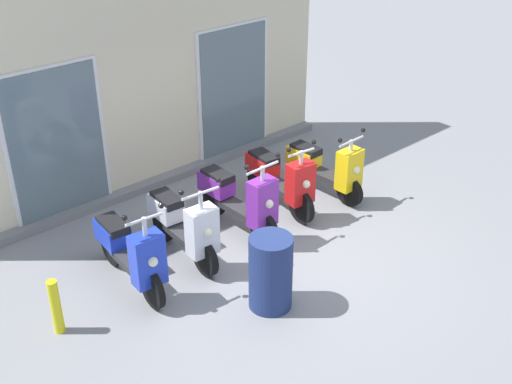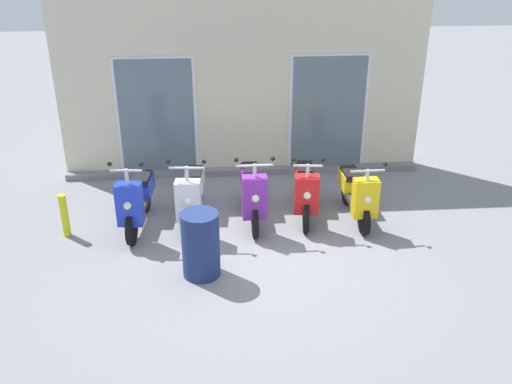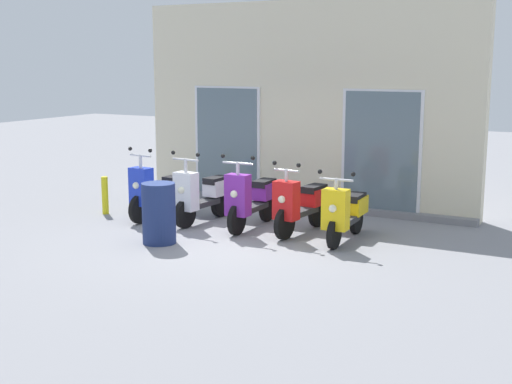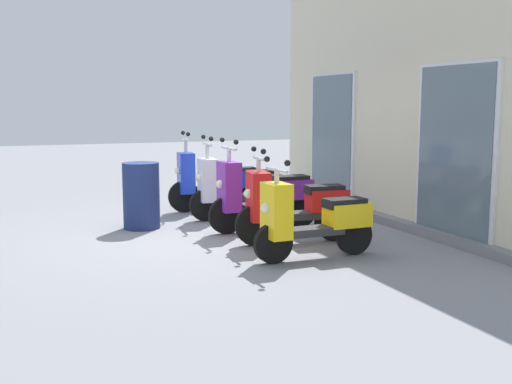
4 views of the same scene
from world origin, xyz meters
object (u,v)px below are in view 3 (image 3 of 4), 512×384
at_px(curb_bollard, 105,195).
at_px(scooter_blue, 159,191).
at_px(trash_bin, 159,213).
at_px(scooter_purple, 251,198).
at_px(scooter_red, 301,203).
at_px(scooter_white, 202,195).
at_px(scooter_yellow, 345,212).

bearing_deg(curb_bollard, scooter_blue, 9.54).
bearing_deg(trash_bin, curb_bollard, 149.63).
bearing_deg(scooter_purple, curb_bollard, -174.59).
height_order(scooter_blue, trash_bin, scooter_blue).
relative_size(scooter_purple, scooter_red, 1.03).
bearing_deg(scooter_red, scooter_white, -176.63).
distance_m(scooter_blue, trash_bin, 1.75).
relative_size(scooter_purple, trash_bin, 1.72).
bearing_deg(scooter_blue, curb_bollard, -170.46).
xyz_separation_m(scooter_blue, trash_bin, (1.02, -1.43, -0.03)).
distance_m(trash_bin, curb_bollard, 2.46).
relative_size(scooter_red, scooter_yellow, 1.04).
distance_m(scooter_white, trash_bin, 1.51).
relative_size(scooter_blue, curb_bollard, 2.32).
distance_m(scooter_white, scooter_purple, 0.97).
bearing_deg(scooter_yellow, trash_bin, -149.81).
height_order(scooter_white, scooter_purple, scooter_purple).
distance_m(scooter_blue, scooter_purple, 1.83).
bearing_deg(scooter_yellow, scooter_blue, -179.43).
relative_size(scooter_blue, trash_bin, 1.72).
xyz_separation_m(scooter_purple, curb_bollard, (-2.93, -0.28, -0.17)).
relative_size(scooter_blue, scooter_red, 1.03).
height_order(scooter_red, scooter_yellow, scooter_red).
distance_m(scooter_blue, scooter_red, 2.71).
distance_m(scooter_purple, scooter_yellow, 1.71).
bearing_deg(curb_bollard, scooter_yellow, 2.72).
height_order(scooter_blue, scooter_white, scooter_blue).
bearing_deg(scooter_purple, scooter_white, -178.72).
xyz_separation_m(scooter_blue, scooter_yellow, (3.53, 0.04, -0.03)).
xyz_separation_m(scooter_white, scooter_red, (1.85, 0.11, 0.00)).
distance_m(scooter_white, scooter_red, 1.85).
relative_size(scooter_blue, scooter_yellow, 1.07).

